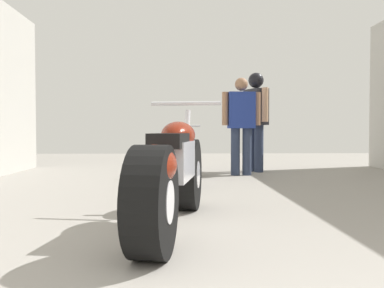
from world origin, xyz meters
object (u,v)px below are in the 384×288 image
Objects in this scene: motorcycle_maroon_cruiser at (172,173)px; mechanic_with_helmet at (256,113)px; motorcycle_black_naked at (178,159)px; mechanic_in_blue at (241,120)px.

mechanic_with_helmet reaches higher than motorcycle_maroon_cruiser.
mechanic_in_blue is at bearing 40.85° from motorcycle_black_naked.
motorcycle_maroon_cruiser is 2.75m from motorcycle_black_naked.
mechanic_with_helmet reaches higher than motorcycle_black_naked.
mechanic_in_blue is at bearing -121.01° from mechanic_with_helmet.
motorcycle_maroon_cruiser is 1.34× the size of mechanic_in_blue.
motorcycle_black_naked is at bearing -133.15° from mechanic_with_helmet.
motorcycle_black_naked is 1.11× the size of mechanic_in_blue.
motorcycle_maroon_cruiser is 1.21× the size of mechanic_with_helmet.
motorcycle_black_naked is (0.04, 2.75, -0.08)m from motorcycle_maroon_cruiser.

